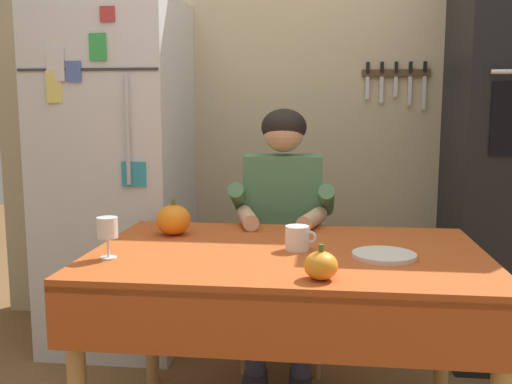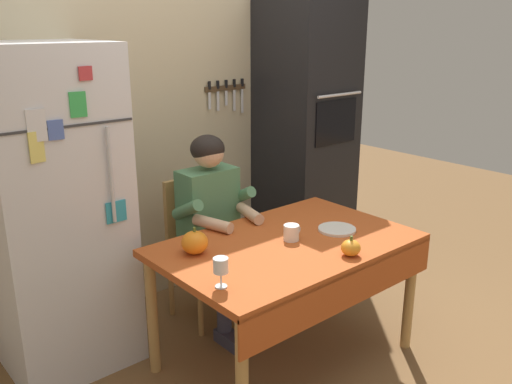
{
  "view_description": "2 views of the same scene",
  "coord_description": "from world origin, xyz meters",
  "px_view_note": "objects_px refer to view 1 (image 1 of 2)",
  "views": [
    {
      "loc": [
        0.12,
        -1.9,
        1.24
      ],
      "look_at": [
        -0.13,
        0.24,
        0.93
      ],
      "focal_mm": 40.03,
      "sensor_mm": 36.0,
      "label": 1
    },
    {
      "loc": [
        -1.92,
        -1.89,
        1.89
      ],
      "look_at": [
        -0.08,
        0.27,
        1.0
      ],
      "focal_mm": 38.05,
      "sensor_mm": 36.0,
      "label": 2
    }
  ],
  "objects_px": {
    "refrigerator": "(118,175)",
    "wine_glass": "(107,229)",
    "pumpkin_large": "(321,265)",
    "chair_behind_person": "(285,256)",
    "pumpkin_medium": "(174,220)",
    "dining_table": "(287,274)",
    "serving_tray": "(384,255)",
    "seated_person": "(282,219)",
    "coffee_mug": "(298,238)"
  },
  "relations": [
    {
      "from": "wine_glass",
      "to": "coffee_mug",
      "type": "bearing_deg",
      "value": 17.0
    },
    {
      "from": "refrigerator",
      "to": "serving_tray",
      "type": "height_order",
      "value": "refrigerator"
    },
    {
      "from": "refrigerator",
      "to": "seated_person",
      "type": "bearing_deg",
      "value": -17.47
    },
    {
      "from": "refrigerator",
      "to": "pumpkin_large",
      "type": "relative_size",
      "value": 16.74
    },
    {
      "from": "chair_behind_person",
      "to": "dining_table",
      "type": "bearing_deg",
      "value": -85.47
    },
    {
      "from": "serving_tray",
      "to": "refrigerator",
      "type": "bearing_deg",
      "value": 144.06
    },
    {
      "from": "chair_behind_person",
      "to": "serving_tray",
      "type": "height_order",
      "value": "chair_behind_person"
    },
    {
      "from": "chair_behind_person",
      "to": "pumpkin_large",
      "type": "xyz_separation_m",
      "value": [
        0.18,
        -1.12,
        0.27
      ]
    },
    {
      "from": "coffee_mug",
      "to": "wine_glass",
      "type": "height_order",
      "value": "wine_glass"
    },
    {
      "from": "chair_behind_person",
      "to": "seated_person",
      "type": "bearing_deg",
      "value": -90.0
    },
    {
      "from": "dining_table",
      "to": "pumpkin_medium",
      "type": "height_order",
      "value": "pumpkin_medium"
    },
    {
      "from": "coffee_mug",
      "to": "refrigerator",
      "type": "bearing_deg",
      "value": 138.82
    },
    {
      "from": "chair_behind_person",
      "to": "pumpkin_medium",
      "type": "relative_size",
      "value": 6.46
    },
    {
      "from": "refrigerator",
      "to": "serving_tray",
      "type": "distance_m",
      "value": 1.59
    },
    {
      "from": "refrigerator",
      "to": "dining_table",
      "type": "bearing_deg",
      "value": -42.91
    },
    {
      "from": "refrigerator",
      "to": "chair_behind_person",
      "type": "distance_m",
      "value": 0.97
    },
    {
      "from": "pumpkin_large",
      "to": "pumpkin_medium",
      "type": "height_order",
      "value": "pumpkin_medium"
    },
    {
      "from": "refrigerator",
      "to": "wine_glass",
      "type": "height_order",
      "value": "refrigerator"
    },
    {
      "from": "chair_behind_person",
      "to": "coffee_mug",
      "type": "bearing_deg",
      "value": -82.86
    },
    {
      "from": "chair_behind_person",
      "to": "wine_glass",
      "type": "xyz_separation_m",
      "value": [
        -0.54,
        -0.96,
        0.33
      ]
    },
    {
      "from": "wine_glass",
      "to": "pumpkin_medium",
      "type": "distance_m",
      "value": 0.41
    },
    {
      "from": "dining_table",
      "to": "pumpkin_medium",
      "type": "bearing_deg",
      "value": 155.27
    },
    {
      "from": "pumpkin_medium",
      "to": "dining_table",
      "type": "bearing_deg",
      "value": -24.73
    },
    {
      "from": "coffee_mug",
      "to": "serving_tray",
      "type": "bearing_deg",
      "value": -13.11
    },
    {
      "from": "pumpkin_large",
      "to": "dining_table",
      "type": "bearing_deg",
      "value": 110.05
    },
    {
      "from": "pumpkin_medium",
      "to": "seated_person",
      "type": "bearing_deg",
      "value": 43.09
    },
    {
      "from": "pumpkin_large",
      "to": "pumpkin_medium",
      "type": "xyz_separation_m",
      "value": [
        -0.59,
        0.54,
        0.02
      ]
    },
    {
      "from": "refrigerator",
      "to": "wine_glass",
      "type": "bearing_deg",
      "value": -71.56
    },
    {
      "from": "wine_glass",
      "to": "pumpkin_large",
      "type": "height_order",
      "value": "wine_glass"
    },
    {
      "from": "pumpkin_large",
      "to": "serving_tray",
      "type": "relative_size",
      "value": 0.49
    },
    {
      "from": "refrigerator",
      "to": "pumpkin_large",
      "type": "distance_m",
      "value": 1.62
    },
    {
      "from": "refrigerator",
      "to": "pumpkin_medium",
      "type": "relative_size",
      "value": 12.5
    },
    {
      "from": "refrigerator",
      "to": "dining_table",
      "type": "relative_size",
      "value": 1.29
    },
    {
      "from": "seated_person",
      "to": "wine_glass",
      "type": "xyz_separation_m",
      "value": [
        -0.54,
        -0.77,
        0.1
      ]
    },
    {
      "from": "dining_table",
      "to": "coffee_mug",
      "type": "relative_size",
      "value": 12.34
    },
    {
      "from": "chair_behind_person",
      "to": "pumpkin_large",
      "type": "relative_size",
      "value": 8.65
    },
    {
      "from": "dining_table",
      "to": "pumpkin_large",
      "type": "height_order",
      "value": "pumpkin_large"
    },
    {
      "from": "dining_table",
      "to": "seated_person",
      "type": "height_order",
      "value": "seated_person"
    },
    {
      "from": "wine_glass",
      "to": "refrigerator",
      "type": "bearing_deg",
      "value": 108.44
    },
    {
      "from": "chair_behind_person",
      "to": "serving_tray",
      "type": "relative_size",
      "value": 4.27
    },
    {
      "from": "coffee_mug",
      "to": "pumpkin_medium",
      "type": "height_order",
      "value": "pumpkin_medium"
    },
    {
      "from": "dining_table",
      "to": "serving_tray",
      "type": "distance_m",
      "value": 0.35
    },
    {
      "from": "seated_person",
      "to": "coffee_mug",
      "type": "relative_size",
      "value": 10.97
    },
    {
      "from": "chair_behind_person",
      "to": "coffee_mug",
      "type": "distance_m",
      "value": 0.82
    },
    {
      "from": "seated_person",
      "to": "coffee_mug",
      "type": "xyz_separation_m",
      "value": [
        0.1,
        -0.58,
        0.05
      ]
    },
    {
      "from": "chair_behind_person",
      "to": "pumpkin_medium",
      "type": "xyz_separation_m",
      "value": [
        -0.41,
        -0.57,
        0.29
      ]
    },
    {
      "from": "pumpkin_large",
      "to": "pumpkin_medium",
      "type": "distance_m",
      "value": 0.81
    },
    {
      "from": "serving_tray",
      "to": "pumpkin_medium",
      "type": "bearing_deg",
      "value": 161.8
    },
    {
      "from": "coffee_mug",
      "to": "seated_person",
      "type": "bearing_deg",
      "value": 99.42
    },
    {
      "from": "coffee_mug",
      "to": "pumpkin_medium",
      "type": "bearing_deg",
      "value": 158.93
    }
  ]
}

